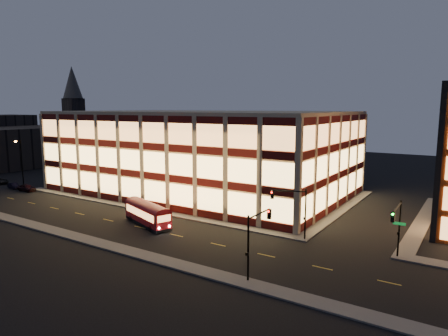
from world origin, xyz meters
The scene contains 16 objects.
ground centered at (0.00, 0.00, 0.00)m, with size 200.00×200.00×0.00m, color black.
sidewalk_office_south centered at (-3.00, 1.00, 0.07)m, with size 54.00×2.00×0.15m, color #514F4C.
sidewalk_office_east centered at (23.00, 17.00, 0.07)m, with size 2.00×30.00×0.15m, color #514F4C.
sidewalk_tower_west centered at (34.00, 17.00, 0.07)m, with size 2.00×30.00×0.15m, color #514F4C.
sidewalk_near centered at (0.00, -13.00, 0.07)m, with size 100.00×2.00×0.15m, color #514F4C.
office_building centered at (-2.91, 16.91, 7.25)m, with size 50.45×30.45×14.50m.
bg_building_a centered at (-62.00, 18.00, 5.00)m, with size 18.00×28.00×10.00m, color #2D2621.
church_tower centered at (-70.00, 40.00, 9.00)m, with size 5.00×5.00×18.00m, color #2D2621.
church_spire centered at (-70.00, 40.00, 23.00)m, with size 6.00×6.00×10.00m, color #4C473F.
traffic_signal_far centered at (22.21, 0.24, 4.11)m, with size 3.79×1.87×6.00m.
traffic_signal_right centered at (33.50, -0.62, 4.10)m, with size 1.20×4.37×6.00m.
traffic_signal_near centered at (23.50, -11.03, 4.13)m, with size 0.32×4.45×6.00m.
street_lamp_a centered at (-34.00, 0.82, 5.47)m, with size 0.44×1.22×9.02m.
trolley_bus centered at (4.11, -4.70, 1.67)m, with size 9.14×5.15×3.02m.
parked_car_0 centered at (-29.30, -1.16, 0.65)m, with size 1.53×3.81×1.30m, color black.
parked_car_1 centered at (-33.66, -1.09, 0.54)m, with size 1.14×3.28×1.08m, color black.
Camera 1 is at (39.78, -41.49, 15.16)m, focal length 32.00 mm.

